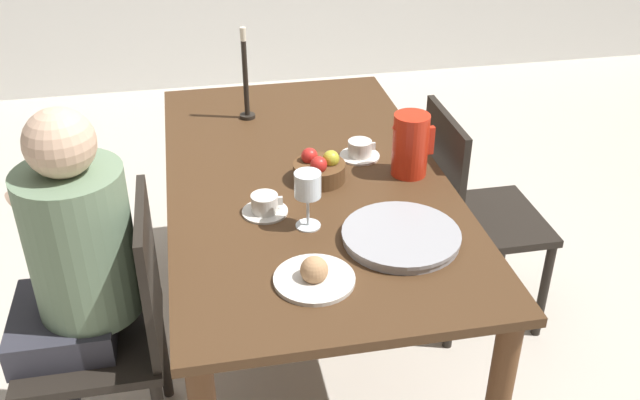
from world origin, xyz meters
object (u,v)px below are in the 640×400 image
at_px(fruit_bowl, 319,169).
at_px(serving_tray, 401,236).
at_px(candlestick_tall, 246,83).
at_px(person_seated, 72,265).
at_px(wine_glass_water, 308,187).
at_px(chair_opposite, 470,213).
at_px(red_pitcher, 410,144).
at_px(teacup_across, 360,150).
at_px(teacup_near_person, 265,205).
at_px(chair_person_side, 114,329).
at_px(bread_plate, 314,275).

bearing_deg(fruit_bowl, serving_tray, -67.89).
bearing_deg(candlestick_tall, fruit_bowl, -71.65).
relative_size(person_seated, fruit_bowl, 6.88).
bearing_deg(wine_glass_water, candlestick_tall, 96.54).
relative_size(chair_opposite, red_pitcher, 4.18).
bearing_deg(teacup_across, person_seated, -157.52).
bearing_deg(teacup_near_person, chair_opposite, 19.87).
relative_size(chair_person_side, serving_tray, 2.61).
bearing_deg(serving_tray, teacup_across, 89.01).
bearing_deg(chair_opposite, red_pitcher, -65.81).
bearing_deg(chair_person_side, red_pitcher, -74.16).
height_order(chair_opposite, person_seated, person_seated).
bearing_deg(chair_person_side, candlestick_tall, -31.20).
height_order(chair_opposite, wine_glass_water, wine_glass_water).
distance_m(serving_tray, bread_plate, 0.31).
bearing_deg(chair_opposite, bread_plate, -47.78).
relative_size(person_seated, teacup_near_person, 8.40).
relative_size(chair_person_side, red_pitcher, 4.18).
relative_size(chair_opposite, serving_tray, 2.61).
relative_size(chair_person_side, fruit_bowl, 5.18).
xyz_separation_m(teacup_near_person, bread_plate, (0.08, -0.37, -0.01)).
height_order(red_pitcher, wine_glass_water, red_pitcher).
height_order(chair_person_side, teacup_across, chair_person_side).
relative_size(wine_glass_water, teacup_near_person, 1.27).
relative_size(bread_plate, fruit_bowl, 1.27).
bearing_deg(candlestick_tall, chair_opposite, -27.96).
bearing_deg(person_seated, serving_tray, -98.65).
height_order(chair_person_side, chair_opposite, same).
bearing_deg(chair_opposite, teacup_near_person, -70.13).
xyz_separation_m(red_pitcher, wine_glass_water, (-0.39, -0.26, 0.02)).
xyz_separation_m(person_seated, bread_plate, (0.65, -0.28, 0.07)).
relative_size(chair_person_side, bread_plate, 4.09).
relative_size(chair_person_side, person_seated, 0.75).
relative_size(teacup_across, fruit_bowl, 0.82).
xyz_separation_m(wine_glass_water, teacup_across, (0.26, 0.40, -0.11)).
xyz_separation_m(chair_person_side, teacup_across, (0.86, 0.43, 0.30)).
distance_m(teacup_across, fruit_bowl, 0.22).
bearing_deg(bread_plate, wine_glass_water, 83.23).
bearing_deg(chair_opposite, teacup_across, -91.48).
xyz_separation_m(serving_tray, candlestick_tall, (-0.34, 0.94, 0.13)).
relative_size(red_pitcher, teacup_near_person, 1.51).
relative_size(person_seated, red_pitcher, 5.55).
bearing_deg(red_pitcher, chair_opposite, 24.19).
xyz_separation_m(person_seated, serving_tray, (0.93, -0.14, 0.07)).
xyz_separation_m(chair_person_side, red_pitcher, (0.99, 0.28, 0.39)).
distance_m(teacup_across, candlestick_tall, 0.55).
bearing_deg(fruit_bowl, red_pitcher, -2.62).
height_order(teacup_across, serving_tray, teacup_across).
distance_m(chair_person_side, wine_glass_water, 0.73).
xyz_separation_m(chair_opposite, serving_tray, (-0.45, -0.52, 0.29)).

